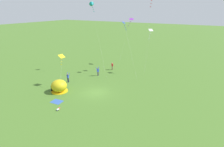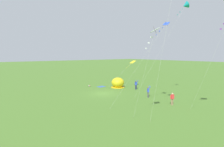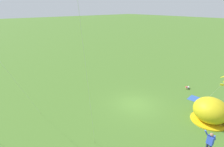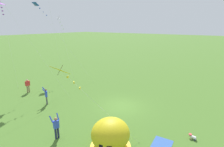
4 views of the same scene
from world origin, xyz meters
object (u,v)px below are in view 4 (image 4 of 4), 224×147
(kite_yellow, at_px, (63,73))
(kite_blue, at_px, (39,9))
(popup_tent, at_px, (110,134))
(person_flying_kite, at_px, (56,126))
(kite_purple, at_px, (1,6))
(toddler_crawling, at_px, (192,137))
(person_center_field, at_px, (46,95))
(kite_white, at_px, (59,21))
(person_near_tent, at_px, (28,85))

(kite_yellow, relative_size, kite_blue, 0.53)
(popup_tent, height_order, kite_yellow, kite_yellow)
(person_flying_kite, height_order, kite_purple, kite_purple)
(toddler_crawling, distance_m, kite_blue, 21.42)
(popup_tent, xyz_separation_m, person_flying_kite, (-1.53, 3.80, 0.00))
(person_center_field, xyz_separation_m, kite_yellow, (-2.99, -6.90, 4.23))
(popup_tent, height_order, kite_purple, kite_purple)
(toddler_crawling, xyz_separation_m, kite_yellow, (-5.73, 7.04, 5.05))
(popup_tent, bearing_deg, kite_yellow, 119.01)
(person_flying_kite, bearing_deg, popup_tent, -68.01)
(kite_blue, relative_size, kite_purple, 0.95)
(person_center_field, relative_size, kite_white, 0.20)
(toddler_crawling, relative_size, person_near_tent, 0.32)
(person_near_tent, xyz_separation_m, person_center_field, (-0.71, -4.87, 0.03))
(toddler_crawling, relative_size, kite_yellow, 0.10)
(person_near_tent, height_order, kite_white, kite_white)
(kite_white, bearing_deg, kite_blue, -152.57)
(person_near_tent, relative_size, kite_blue, 0.16)
(popup_tent, xyz_separation_m, kite_purple, (3.55, 21.14, 9.70))
(toddler_crawling, distance_m, kite_purple, 27.63)
(kite_yellow, bearing_deg, kite_white, 51.83)
(person_flying_kite, height_order, person_center_field, same)
(person_flying_kite, distance_m, kite_purple, 20.51)
(person_flying_kite, bearing_deg, person_center_field, 61.85)
(toddler_crawling, distance_m, person_near_tent, 18.93)
(kite_purple, bearing_deg, person_center_field, -99.84)
(person_flying_kite, xyz_separation_m, person_near_tent, (3.77, 10.60, -0.03))
(person_near_tent, height_order, person_center_field, person_center_field)
(kite_blue, bearing_deg, popup_tent, -109.20)
(kite_blue, relative_size, kite_white, 1.14)
(kite_blue, bearing_deg, kite_white, 27.43)
(person_near_tent, xyz_separation_m, kite_purple, (1.31, 6.73, 9.73))
(toddler_crawling, bearing_deg, person_near_tent, 96.17)
(toddler_crawling, bearing_deg, popup_tent, 134.13)
(kite_yellow, distance_m, kite_purple, 19.93)
(person_center_field, relative_size, kite_blue, 0.17)
(kite_white, bearing_deg, person_center_field, -137.97)
(toddler_crawling, distance_m, person_center_field, 14.23)
(person_center_field, xyz_separation_m, kite_purple, (2.01, 11.61, 9.70))
(person_near_tent, distance_m, person_center_field, 4.92)
(person_center_field, bearing_deg, person_flying_kite, -118.15)
(popup_tent, height_order, kite_blue, kite_blue)
(popup_tent, distance_m, toddler_crawling, 6.19)
(kite_blue, bearing_deg, kite_yellow, -118.71)
(kite_yellow, bearing_deg, kite_purple, 74.86)
(kite_white, bearing_deg, person_flying_kite, -130.72)
(person_center_field, bearing_deg, toddler_crawling, -78.88)
(popup_tent, relative_size, person_near_tent, 1.63)
(person_center_field, xyz_separation_m, kite_white, (8.34, 7.52, 7.84))
(person_flying_kite, xyz_separation_m, kite_white, (11.41, 13.25, 7.84))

